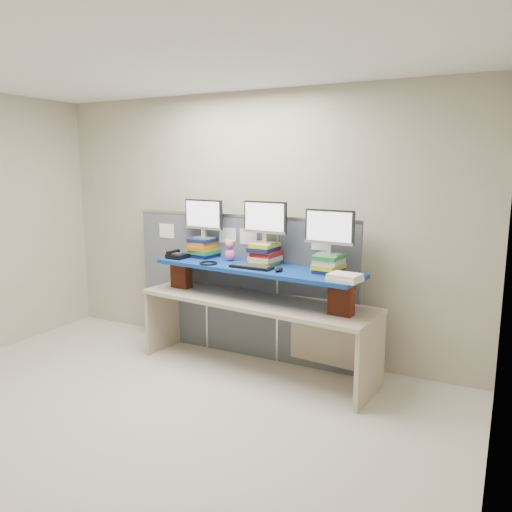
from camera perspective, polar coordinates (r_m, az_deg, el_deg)
The scene contains 18 objects.
room at distance 3.79m, azimuth -14.87°, elevation 0.42°, with size 5.00×4.00×2.80m.
cubicle_partition at distance 5.35m, azimuth -1.66°, elevation -3.33°, with size 2.60×0.06×1.53m.
desk at distance 4.97m, azimuth -0.00°, elevation -6.55°, with size 2.48×0.94×0.74m.
brick_pier_left at distance 5.40m, azimuth -8.53°, elevation -2.09°, with size 0.21×0.12×0.29m, color maroon.
brick_pier_right at distance 4.43m, azimuth 9.73°, elevation -4.86°, with size 0.21×0.12×0.29m, color maroon.
blue_board at distance 4.86m, azimuth -0.00°, elevation -1.38°, with size 2.12×0.53×0.04m, color navy.
book_stack_left at distance 5.36m, azimuth -5.94°, elevation 0.96°, with size 0.29×0.33×0.20m.
book_stack_center at distance 4.92m, azimuth 1.02°, elevation 0.25°, with size 0.28×0.31×0.21m.
book_stack_right at distance 4.60m, azimuth 8.32°, elevation -0.85°, with size 0.26×0.33×0.16m.
monitor_left at distance 5.31m, azimuth -6.00°, elevation 4.53°, with size 0.47×0.15×0.41m.
monitor_center at distance 4.87m, azimuth 1.05°, elevation 4.20°, with size 0.47×0.15×0.41m.
monitor_right at distance 4.55m, azimuth 8.40°, elevation 3.04°, with size 0.47×0.15×0.41m.
keyboard at distance 4.75m, azimuth -0.53°, elevation -1.26°, with size 0.43×0.16×0.03m.
mouse at distance 4.60m, azimuth 2.64°, elevation -1.57°, with size 0.07×0.12×0.04m, color black.
desk_phone at distance 5.33m, azimuth -9.05°, elevation 0.06°, with size 0.21×0.19×0.08m.
headset at distance 4.98m, azimuth -5.45°, elevation -0.80°, with size 0.18×0.18×0.02m, color black.
plush_toy at distance 5.12m, azimuth -2.98°, elevation 0.72°, with size 0.13×0.10×0.22m.
binder_stack at distance 4.28m, azimuth 10.10°, elevation -2.44°, with size 0.29×0.25×0.06m.
Camera 1 is at (2.53, -2.76, 2.03)m, focal length 35.00 mm.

